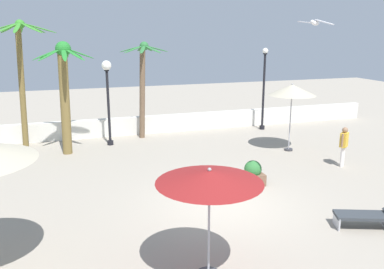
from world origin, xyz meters
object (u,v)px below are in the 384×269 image
Objects in this scene: palm_tree_2 at (64,85)px; seagull_0 at (315,23)px; guest_0 at (344,143)px; patio_umbrella_1 at (292,90)px; lamp_post_1 at (108,88)px; palm_tree_0 at (143,77)px; planter at (253,174)px; lounge_chair_1 at (371,214)px; palm_tree_1 at (21,65)px; patio_umbrella_2 at (209,179)px; lamp_post_0 at (264,86)px.

seagull_0 is at bearing -53.28° from palm_tree_2.
seagull_0 reaches higher than guest_0.
patio_umbrella_1 is at bearing 107.91° from guest_0.
patio_umbrella_1 is at bearing -24.54° from lamp_post_1.
planter is (2.26, -7.47, -2.63)m from palm_tree_0.
seagull_0 reaches higher than lamp_post_1.
lounge_chair_1 is at bearing -52.23° from palm_tree_2.
palm_tree_2 is at bearing 127.77° from lounge_chair_1.
palm_tree_0 is 4.99× the size of seagull_0.
palm_tree_1 is at bearing 165.36° from lamp_post_1.
patio_umbrella_1 is 0.53× the size of palm_tree_1.
palm_tree_0 is 0.83× the size of palm_tree_1.
patio_umbrella_2 is at bearing -76.15° from palm_tree_2.
lamp_post_1 reaches higher than lounge_chair_1.
guest_0 is at bearing -30.21° from palm_tree_1.
lamp_post_1 is (-8.18, -0.60, 0.32)m from lamp_post_0.
palm_tree_0 is 12.26m from lounge_chair_1.
planter reaches higher than lounge_chair_1.
palm_tree_1 reaches higher than seagull_0.
patio_umbrella_2 is at bearing -125.74° from planter.
patio_umbrella_1 is 7.05m from palm_tree_0.
palm_tree_0 is at bearing 84.90° from patio_umbrella_2.
patio_umbrella_1 reaches higher than lounge_chair_1.
patio_umbrella_1 is 7.67m from lounge_chair_1.
lamp_post_0 is (11.76, -0.33, -1.37)m from palm_tree_1.
palm_tree_1 is 2.57m from palm_tree_2.
guest_0 is 1.67× the size of seagull_0.
lounge_chair_1 is at bearing -67.86° from planter.
seagull_0 reaches higher than patio_umbrella_2.
palm_tree_2 is (1.73, -1.76, -0.72)m from palm_tree_1.
patio_umbrella_2 is 12.18m from palm_tree_0.
lamp_post_0 is at bearing 77.03° from lounge_chair_1.
seagull_0 is at bearing 29.74° from patio_umbrella_2.
lounge_chair_1 is (9.21, -11.42, -3.31)m from palm_tree_1.
guest_0 is at bearing 35.11° from patio_umbrella_2.
guest_0 is at bearing 39.59° from seagull_0.
palm_tree_2 reaches higher than lamp_post_1.
patio_umbrella_2 is 14.00m from lamp_post_0.
planter is (4.05, -6.60, -2.27)m from lamp_post_1.
patio_umbrella_2 is at bearing -70.57° from palm_tree_1.
lounge_chair_1 is (4.92, 0.76, -1.84)m from patio_umbrella_2.
lamp_post_0 is at bearing -1.62° from palm_tree_1.
guest_0 reaches higher than planter.
lamp_post_0 is at bearing 8.09° from palm_tree_2.
guest_0 is 1.85× the size of planter.
guest_0 is (10.10, -5.13, -2.03)m from palm_tree_2.
lamp_post_1 reaches higher than patio_umbrella_1.
lamp_post_1 is at bearing -175.78° from lamp_post_0.
patio_umbrella_2 is 2.64× the size of seagull_0.
patio_umbrella_1 is at bearing 43.76° from planter.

